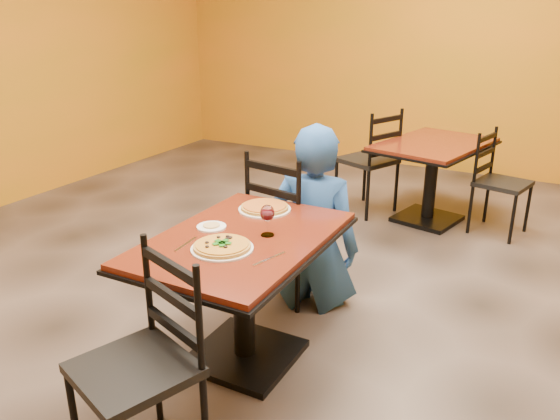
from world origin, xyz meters
The scene contains 18 objects.
floor centered at (0.00, 0.00, 0.00)m, with size 7.00×8.00×0.01m, color black.
wall_back centered at (0.00, 4.00, 1.50)m, with size 7.00×0.01×3.00m, color orange.
table_main centered at (0.00, -0.50, 0.56)m, with size 0.83×1.23×0.75m.
table_second centered at (0.39, 2.15, 0.55)m, with size 1.03×1.31×0.75m.
chair_main_near centered at (0.02, -1.37, 0.48)m, with size 0.44×0.44×0.97m, color black, non-canonical shape.
chair_main_far centered at (-0.13, 0.33, 0.51)m, with size 0.46×0.46×1.02m, color black, non-canonical shape.
chair_second_left centered at (-0.23, 2.15, 0.50)m, with size 0.45×0.45×1.01m, color black, non-canonical shape.
chair_second_right centered at (1.00, 2.15, 0.45)m, with size 0.41×0.41×0.90m, color black, non-canonical shape.
diner centered at (0.05, 0.30, 0.61)m, with size 0.61×0.40×1.21m, color navy.
plate_main centered at (0.00, -0.69, 0.76)m, with size 0.31×0.31×0.01m, color white.
pizza_main centered at (0.00, -0.69, 0.77)m, with size 0.28×0.28×0.02m, color #863309.
plate_far centered at (-0.09, -0.10, 0.76)m, with size 0.31×0.31×0.01m, color white.
pizza_far centered at (-0.09, -0.10, 0.77)m, with size 0.28×0.28×0.02m, color orange.
side_plate centered at (-0.21, -0.48, 0.76)m, with size 0.16×0.16×0.01m, color white.
dip centered at (-0.21, -0.48, 0.76)m, with size 0.09×0.09×0.01m, color tan.
wine_glass centered at (0.11, -0.43, 0.84)m, with size 0.08×0.08×0.18m, color white, non-canonical shape.
fork centered at (-0.19, -0.73, 0.75)m, with size 0.01×0.19×0.00m, color silver.
knife centered at (0.26, -0.68, 0.75)m, with size 0.01×0.21×0.00m, color silver.
Camera 1 is at (1.41, -2.73, 1.86)m, focal length 35.03 mm.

